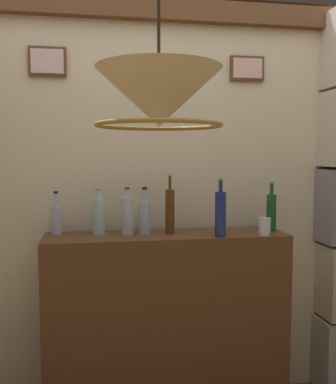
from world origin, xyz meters
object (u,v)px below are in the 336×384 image
liquor_bottle_bourbon (56,219)px  liquor_bottle_gin (271,211)px  liquor_bottle_vodka (99,215)px  pendant_lamp (159,100)px  liquor_bottle_mezcal (220,213)px  glass_tumbler_rocks (265,226)px  liquor_bottle_amaro (127,215)px  liquor_bottle_tequila (170,211)px  liquor_bottle_rye (145,216)px

liquor_bottle_bourbon → liquor_bottle_gin: bearing=-4.3°
liquor_bottle_gin → liquor_bottle_bourbon: bearing=175.7°
liquor_bottle_vodka → liquor_bottle_gin: liquor_bottle_gin is taller
liquor_bottle_bourbon → pendant_lamp: (0.46, -0.99, 0.57)m
liquor_bottle_mezcal → glass_tumbler_rocks: bearing=-0.7°
glass_tumbler_rocks → liquor_bottle_amaro: bearing=168.3°
liquor_bottle_vodka → liquor_bottle_tequila: bearing=-8.8°
liquor_bottle_rye → liquor_bottle_bourbon: bearing=172.5°
liquor_bottle_vodka → pendant_lamp: pendant_lamp is taller
liquor_bottle_amaro → pendant_lamp: size_ratio=0.42×
liquor_bottle_amaro → liquor_bottle_bourbon: 0.41m
liquor_bottle_rye → glass_tumbler_rocks: size_ratio=2.65×
liquor_bottle_rye → liquor_bottle_bourbon: liquor_bottle_rye is taller
liquor_bottle_gin → glass_tumbler_rocks: (-0.10, -0.14, -0.07)m
liquor_bottle_mezcal → liquor_bottle_tequila: liquor_bottle_tequila is taller
liquor_bottle_vodka → liquor_bottle_mezcal: (0.67, -0.20, 0.02)m
liquor_bottle_amaro → liquor_bottle_bourbon: bearing=169.5°
liquor_bottle_mezcal → pendant_lamp: bearing=-121.3°
liquor_bottle_gin → glass_tumbler_rocks: 0.18m
liquor_bottle_tequila → pendant_lamp: size_ratio=0.53×
liquor_bottle_vodka → liquor_bottle_rye: (0.26, -0.04, -0.01)m
liquor_bottle_gin → pendant_lamp: (-0.82, -0.89, 0.54)m
liquor_bottle_rye → pendant_lamp: (-0.05, -0.92, 0.55)m
liquor_bottle_tequila → liquor_bottle_gin: (0.62, -0.00, -0.02)m
liquor_bottle_gin → liquor_bottle_rye: size_ratio=1.10×
liquor_bottle_tequila → liquor_bottle_gin: 0.62m
liquor_bottle_vodka → liquor_bottle_tequila: (0.41, -0.06, 0.03)m
liquor_bottle_vodka → liquor_bottle_amaro: (0.16, -0.04, 0.00)m
pendant_lamp → liquor_bottle_rye: bearing=86.8°
liquor_bottle_amaro → liquor_bottle_gin: bearing=-1.4°
liquor_bottle_tequila → liquor_bottle_rye: size_ratio=1.29×
liquor_bottle_rye → liquor_bottle_vodka: bearing=172.2°
liquor_bottle_tequila → liquor_bottle_rye: bearing=169.4°
liquor_bottle_mezcal → glass_tumbler_rocks: liquor_bottle_mezcal is taller
liquor_bottle_bourbon → liquor_bottle_vodka: bearing=-7.1°
liquor_bottle_tequila → liquor_bottle_rye: (-0.14, 0.03, -0.03)m
liquor_bottle_vodka → pendant_lamp: bearing=-77.5°
liquor_bottle_gin → glass_tumbler_rocks: liquor_bottle_gin is taller
liquor_bottle_gin → liquor_bottle_amaro: bearing=178.6°
glass_tumbler_rocks → liquor_bottle_rye: bearing=165.9°
liquor_bottle_vodka → glass_tumbler_rocks: size_ratio=2.59×
liquor_bottle_amaro → liquor_bottle_rye: 0.10m
liquor_bottle_tequila → liquor_bottle_bourbon: liquor_bottle_tequila is taller
liquor_bottle_mezcal → glass_tumbler_rocks: (0.26, -0.00, -0.08)m
liquor_bottle_gin → liquor_bottle_rye: 0.77m
liquor_bottle_bourbon → glass_tumbler_rocks: size_ratio=2.44×
liquor_bottle_mezcal → liquor_bottle_amaro: (-0.51, 0.16, -0.02)m
liquor_bottle_vodka → liquor_bottle_mezcal: bearing=-16.7°
liquor_bottle_amaro → liquor_bottle_gin: 0.87m
liquor_bottle_vodka → liquor_bottle_mezcal: liquor_bottle_mezcal is taller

